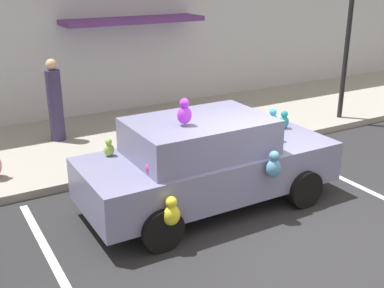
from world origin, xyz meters
name	(u,v)px	position (x,y,z in m)	size (l,w,h in m)	color
ground_plane	(284,229)	(0.00, 0.00, 0.00)	(60.00, 60.00, 0.00)	#262628
sidewalk	(147,133)	(0.00, 5.00, 0.07)	(24.00, 4.00, 0.15)	gray
parking_stripe_front	(339,177)	(2.20, 1.00, 0.00)	(0.12, 3.60, 0.01)	silver
parking_stripe_rear	(51,258)	(-3.32, 1.00, 0.00)	(0.12, 3.60, 0.01)	silver
plush_covered_car	(208,162)	(-0.60, 1.28, 0.79)	(4.28, 2.00, 1.96)	slate
street_lamp_post	(350,18)	(4.79, 3.50, 2.64)	(0.28, 0.28, 4.09)	black
pedestrian_near_shopfront	(55,103)	(-1.98, 5.41, 1.01)	(0.32, 0.32, 1.82)	#342F50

